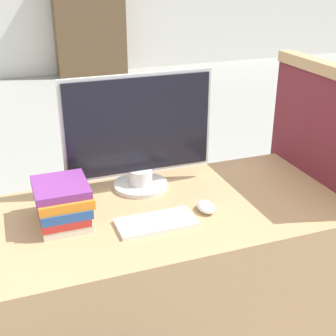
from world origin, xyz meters
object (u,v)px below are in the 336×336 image
at_px(monitor, 139,134).
at_px(keyboard, 156,223).
at_px(mouse, 206,207).
at_px(book_stack, 62,202).

bearing_deg(monitor, keyboard, -96.78).
bearing_deg(mouse, monitor, 121.24).
xyz_separation_m(monitor, keyboard, (-0.04, -0.33, -0.24)).
relative_size(keyboard, mouse, 3.00).
relative_size(monitor, mouse, 6.45).
distance_m(keyboard, mouse, 0.22).
height_order(mouse, book_stack, book_stack).
bearing_deg(mouse, book_stack, 167.93).
distance_m(monitor, mouse, 0.42).
xyz_separation_m(keyboard, mouse, (0.22, 0.03, 0.01)).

